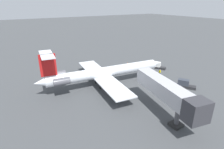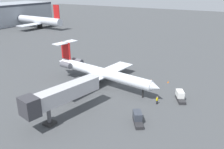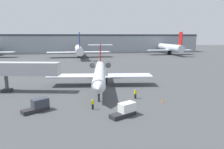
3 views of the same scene
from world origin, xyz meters
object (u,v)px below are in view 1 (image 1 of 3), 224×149
(ground_crew_marshaller, at_px, (160,72))
(baggage_tug_lead, at_px, (185,84))
(traffic_cone_near, at_px, (127,63))
(regional_jet, at_px, (101,72))
(ground_crew_loader, at_px, (128,67))
(baggage_tug_trailing, at_px, (157,66))
(jet_bridge, at_px, (170,94))

(ground_crew_marshaller, height_order, baggage_tug_lead, baggage_tug_lead)
(traffic_cone_near, bearing_deg, ground_crew_marshaller, -172.45)
(regional_jet, bearing_deg, ground_crew_loader, -65.24)
(ground_crew_marshaller, bearing_deg, baggage_tug_trailing, -38.50)
(jet_bridge, height_order, traffic_cone_near, jet_bridge)
(baggage_tug_trailing, bearing_deg, baggage_tug_lead, 162.46)
(regional_jet, distance_m, baggage_tug_lead, 19.34)
(jet_bridge, xyz_separation_m, baggage_tug_trailing, (18.98, -16.52, -3.86))
(baggage_tug_lead, bearing_deg, jet_bridge, 116.61)
(baggage_tug_lead, bearing_deg, baggage_tug_trailing, -17.54)
(baggage_tug_lead, relative_size, traffic_cone_near, 7.45)
(ground_crew_loader, distance_m, traffic_cone_near, 5.09)
(ground_crew_marshaller, relative_size, traffic_cone_near, 3.07)
(ground_crew_marshaller, height_order, ground_crew_loader, same)
(jet_bridge, relative_size, baggage_tug_trailing, 3.78)
(traffic_cone_near, bearing_deg, jet_bridge, 156.97)
(jet_bridge, xyz_separation_m, traffic_cone_near, (26.79, -11.39, -4.42))
(ground_crew_loader, distance_m, baggage_tug_trailing, 8.90)
(ground_crew_loader, height_order, traffic_cone_near, ground_crew_loader)
(baggage_tug_lead, xyz_separation_m, baggage_tug_trailing, (12.71, -4.02, 0.00))
(ground_crew_loader, bearing_deg, traffic_cone_near, -35.73)
(ground_crew_marshaller, bearing_deg, baggage_tug_lead, 176.52)
(regional_jet, relative_size, baggage_tug_trailing, 7.41)
(jet_bridge, bearing_deg, baggage_tug_lead, -63.39)
(ground_crew_loader, relative_size, baggage_tug_trailing, 0.40)
(baggage_tug_lead, bearing_deg, ground_crew_marshaller, -3.48)
(jet_bridge, distance_m, ground_crew_marshaller, 19.90)
(baggage_tug_lead, bearing_deg, traffic_cone_near, 3.12)
(jet_bridge, height_order, ground_crew_loader, jet_bridge)
(ground_crew_marshaller, bearing_deg, traffic_cone_near, 7.55)
(ground_crew_marshaller, xyz_separation_m, baggage_tug_trailing, (4.42, -3.51, -0.02))
(regional_jet, height_order, traffic_cone_near, regional_jet)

